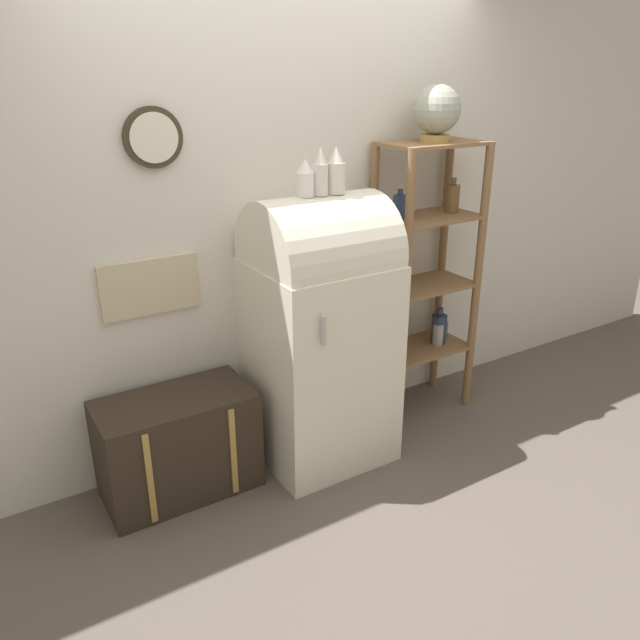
% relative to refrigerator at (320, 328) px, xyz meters
% --- Properties ---
extents(ground_plane, '(12.00, 12.00, 0.00)m').
position_rel_refrigerator_xyz_m(ground_plane, '(0.00, -0.23, -0.77)').
color(ground_plane, '#60564C').
extents(wall_back, '(7.00, 0.09, 2.70)m').
position_rel_refrigerator_xyz_m(wall_back, '(-0.00, 0.34, 0.58)').
color(wall_back, silver).
rests_on(wall_back, ground_plane).
extents(refrigerator, '(0.69, 0.67, 1.48)m').
position_rel_refrigerator_xyz_m(refrigerator, '(0.00, 0.00, 0.00)').
color(refrigerator, silver).
rests_on(refrigerator, ground_plane).
extents(suitcase_trunk, '(0.77, 0.42, 0.54)m').
position_rel_refrigerator_xyz_m(suitcase_trunk, '(-0.80, 0.08, -0.50)').
color(suitcase_trunk, '#33281E').
rests_on(suitcase_trunk, ground_plane).
extents(shelf_unit, '(0.62, 0.37, 1.67)m').
position_rel_refrigerator_xyz_m(shelf_unit, '(0.83, 0.11, 0.15)').
color(shelf_unit, olive).
rests_on(shelf_unit, ground_plane).
extents(globe, '(0.26, 0.26, 0.30)m').
position_rel_refrigerator_xyz_m(globe, '(0.82, 0.10, 1.07)').
color(globe, '#AD8942').
rests_on(globe, shelf_unit).
extents(vase_left, '(0.08, 0.08, 0.18)m').
position_rel_refrigerator_xyz_m(vase_left, '(-0.08, 0.00, 0.79)').
color(vase_left, white).
rests_on(vase_left, refrigerator).
extents(vase_center, '(0.07, 0.07, 0.23)m').
position_rel_refrigerator_xyz_m(vase_center, '(0.00, -0.01, 0.82)').
color(vase_center, silver).
rests_on(vase_center, refrigerator).
extents(vase_right, '(0.09, 0.09, 0.23)m').
position_rel_refrigerator_xyz_m(vase_right, '(0.09, -0.01, 0.82)').
color(vase_right, silver).
rests_on(vase_right, refrigerator).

